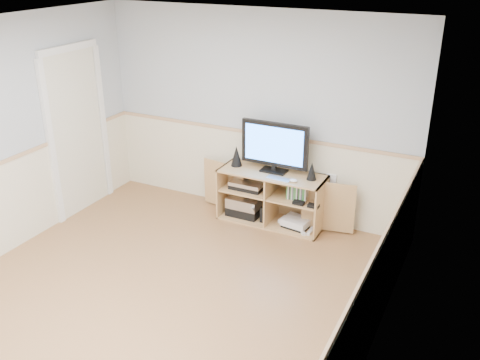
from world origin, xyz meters
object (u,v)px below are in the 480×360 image
at_px(keyboard, 279,179).
at_px(media_cabinet, 273,195).
at_px(game_consoles, 296,222).
at_px(monitor, 275,146).

bearing_deg(keyboard, media_cabinet, 130.15).
bearing_deg(game_consoles, keyboard, -145.79).
bearing_deg(monitor, keyboard, -53.02).
xyz_separation_m(media_cabinet, keyboard, (0.14, -0.20, 0.32)).
distance_m(monitor, game_consoles, 0.97).
relative_size(monitor, keyboard, 2.86).
relative_size(media_cabinet, keyboard, 6.91).
bearing_deg(game_consoles, media_cabinet, 168.16).
bearing_deg(keyboard, game_consoles, 38.56).
bearing_deg(media_cabinet, monitor, -90.00).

